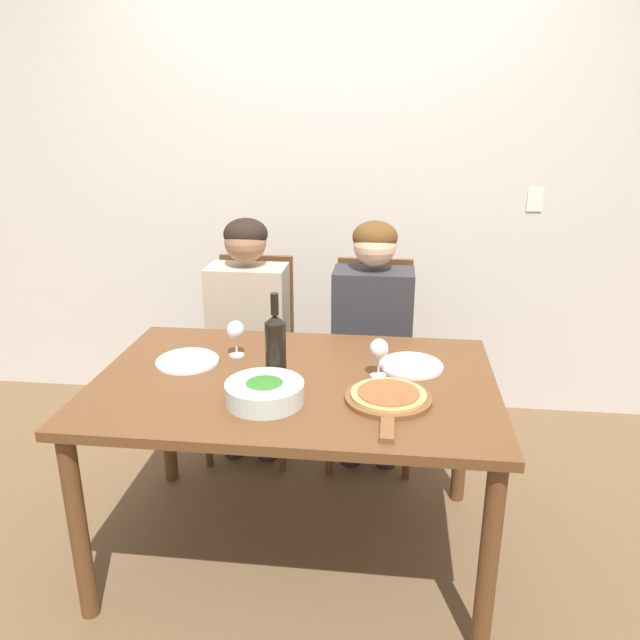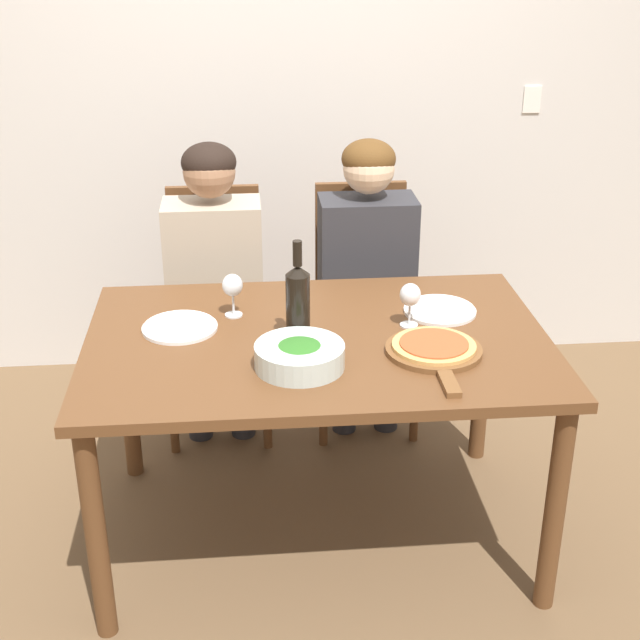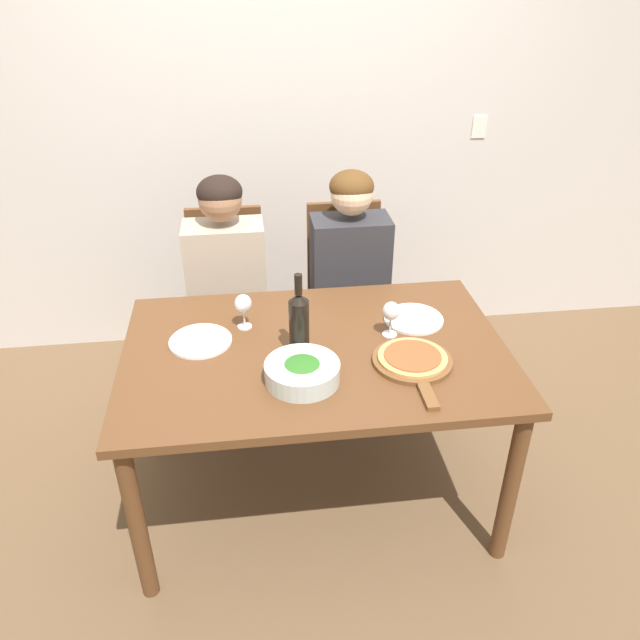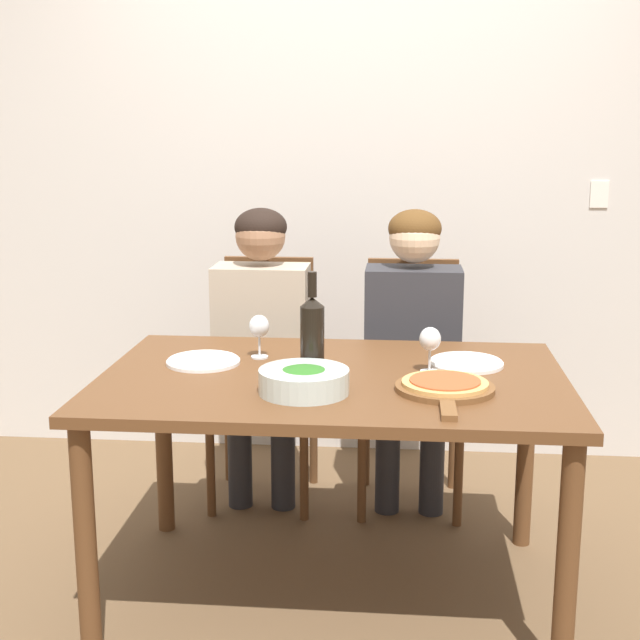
{
  "view_description": "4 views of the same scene",
  "coord_description": "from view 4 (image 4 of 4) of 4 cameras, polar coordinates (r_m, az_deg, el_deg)",
  "views": [
    {
      "loc": [
        0.35,
        -2.1,
        1.75
      ],
      "look_at": [
        0.08,
        0.16,
        0.95
      ],
      "focal_mm": 35.0,
      "sensor_mm": 36.0,
      "label": 1
    },
    {
      "loc": [
        -0.22,
        -2.58,
        2.02
      ],
      "look_at": [
        0.01,
        -0.0,
        0.83
      ],
      "focal_mm": 50.0,
      "sensor_mm": 36.0,
      "label": 2
    },
    {
      "loc": [
        -0.24,
        -2.02,
        2.12
      ],
      "look_at": [
        0.04,
        0.15,
        0.81
      ],
      "focal_mm": 35.0,
      "sensor_mm": 36.0,
      "label": 3
    },
    {
      "loc": [
        0.21,
        -2.75,
        1.56
      ],
      "look_at": [
        -0.06,
        0.16,
        0.92
      ],
      "focal_mm": 50.0,
      "sensor_mm": 36.0,
      "label": 4
    }
  ],
  "objects": [
    {
      "name": "person_woman",
      "position": [
        3.61,
        -3.79,
        -0.61
      ],
      "size": [
        0.47,
        0.51,
        1.24
      ],
      "color": "#28282D",
      "rests_on": "ground"
    },
    {
      "name": "person_man",
      "position": [
        3.57,
        5.95,
        -0.81
      ],
      "size": [
        0.47,
        0.51,
        1.24
      ],
      "color": "#28282D",
      "rests_on": "ground"
    },
    {
      "name": "ground_plane",
      "position": [
        3.17,
        0.78,
        -17.05
      ],
      "size": [
        40.0,
        40.0,
        0.0
      ],
      "primitive_type": "plane",
      "color": "brown"
    },
    {
      "name": "back_wall",
      "position": [
        4.19,
        2.38,
        9.53
      ],
      "size": [
        10.0,
        0.06,
        2.7
      ],
      "color": "silver",
      "rests_on": "ground"
    },
    {
      "name": "chair_left",
      "position": [
        3.78,
        -3.46,
        -3.36
      ],
      "size": [
        0.42,
        0.42,
        1.01
      ],
      "color": "brown",
      "rests_on": "ground"
    },
    {
      "name": "wine_glass_left",
      "position": [
        3.06,
        -3.91,
        -0.53
      ],
      "size": [
        0.07,
        0.07,
        0.15
      ],
      "color": "silver",
      "rests_on": "dining_table"
    },
    {
      "name": "pizza_on_board",
      "position": [
        2.72,
        8.0,
        -4.25
      ],
      "size": [
        0.3,
        0.44,
        0.04
      ],
      "color": "brown",
      "rests_on": "dining_table"
    },
    {
      "name": "dining_table",
      "position": [
        2.9,
        0.82,
        -5.23
      ],
      "size": [
        1.5,
        0.99,
        0.77
      ],
      "color": "brown",
      "rests_on": "ground"
    },
    {
      "name": "wine_bottle",
      "position": [
        2.82,
        -0.5,
        -0.97
      ],
      "size": [
        0.08,
        0.08,
        0.34
      ],
      "color": "black",
      "rests_on": "dining_table"
    },
    {
      "name": "chair_right",
      "position": [
        3.74,
        5.85,
        -3.58
      ],
      "size": [
        0.42,
        0.42,
        1.01
      ],
      "color": "brown",
      "rests_on": "ground"
    },
    {
      "name": "broccoli_bowl",
      "position": [
        2.67,
        -1.04,
        -3.9
      ],
      "size": [
        0.27,
        0.27,
        0.08
      ],
      "color": "silver",
      "rests_on": "dining_table"
    },
    {
      "name": "dinner_plate_left",
      "position": [
        3.03,
        -7.48,
        -2.62
      ],
      "size": [
        0.25,
        0.25,
        0.02
      ],
      "color": "white",
      "rests_on": "dining_table"
    },
    {
      "name": "wine_glass_right",
      "position": [
        2.9,
        7.06,
        -1.36
      ],
      "size": [
        0.07,
        0.07,
        0.15
      ],
      "color": "silver",
      "rests_on": "dining_table"
    },
    {
      "name": "dinner_plate_right",
      "position": [
        3.02,
        9.34,
        -2.71
      ],
      "size": [
        0.25,
        0.25,
        0.02
      ],
      "color": "white",
      "rests_on": "dining_table"
    }
  ]
}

